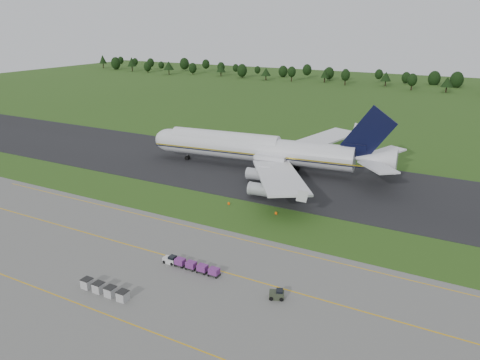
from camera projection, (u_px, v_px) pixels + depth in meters
The scene contains 10 objects.
ground at pixel (239, 215), 98.97m from camera, with size 600.00×600.00×0.00m, color #284A16.
apron at pixel (131, 293), 70.74m from camera, with size 300.00×52.00×0.06m, color #63635E.
taxiway at pixel (291, 178), 122.19m from camera, with size 300.00×40.00×0.08m, color black.
apron_markings at pixel (160, 272), 76.55m from camera, with size 300.00×30.20×0.01m.
tree_line at pixel (441, 80), 272.34m from camera, with size 524.70×21.22×11.86m.
aircraft at pixel (260, 149), 128.53m from camera, with size 70.17×67.79×19.65m.
baggage_train at pixel (190, 265), 77.28m from camera, with size 10.84×1.39×1.33m.
utility_cart at pixel (277, 295), 69.05m from camera, with size 2.47×1.98×1.18m.
uld_row at pixel (105, 289), 70.15m from camera, with size 8.74×1.54×1.52m.
edge_markers at pixel (252, 208), 101.85m from camera, with size 12.09×0.30×0.60m.
Camera 1 is at (43.92, -79.95, 39.09)m, focal length 35.00 mm.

